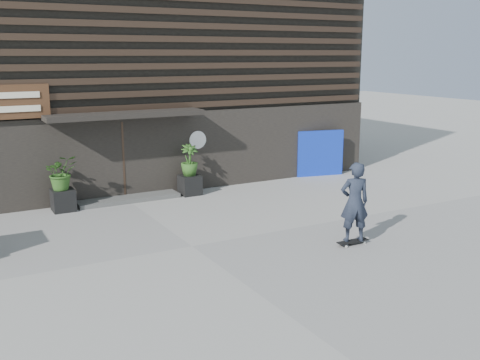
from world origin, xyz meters
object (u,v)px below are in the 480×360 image
skateboarder (354,202)px  blue_tarp (320,153)px  planter_pot_right (190,185)px  planter_pot_left (63,200)px

skateboarder → blue_tarp: bearing=59.0°
blue_tarp → skateboarder: 7.42m
blue_tarp → planter_pot_right: bearing=-165.3°
planter_pot_left → skateboarder: 7.98m
planter_pot_right → blue_tarp: blue_tarp is taller
planter_pot_left → blue_tarp: blue_tarp is taller
planter_pot_left → blue_tarp: (8.96, 0.30, 0.50)m
blue_tarp → skateboarder: skateboarder is taller
planter_pot_left → planter_pot_right: size_ratio=1.00×
blue_tarp → planter_pot_left: bearing=-166.7°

